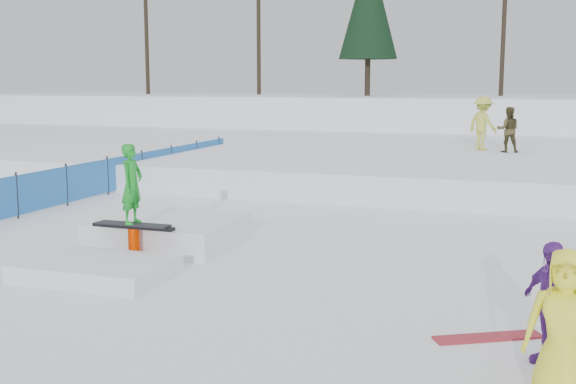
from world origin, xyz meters
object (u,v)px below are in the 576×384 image
(safety_fence, at_px, (108,176))
(spectator_purple, at_px, (550,303))
(walker_ygreen, at_px, (483,123))
(walker_olive, at_px, (508,130))
(jib_rail_feature, at_px, (150,238))
(spectator_yellow, at_px, (564,327))

(safety_fence, bearing_deg, spectator_purple, -37.94)
(walker_ygreen, bearing_deg, walker_olive, -173.41)
(walker_olive, height_order, jib_rail_feature, walker_olive)
(spectator_purple, xyz_separation_m, jib_rail_feature, (-6.97, 3.23, -0.41))
(safety_fence, distance_m, spectator_yellow, 15.56)
(spectator_purple, relative_size, jib_rail_feature, 0.33)
(spectator_purple, bearing_deg, walker_ygreen, 147.20)
(spectator_yellow, bearing_deg, spectator_purple, 104.44)
(walker_ygreen, height_order, spectator_yellow, walker_ygreen)
(spectator_purple, xyz_separation_m, spectator_yellow, (0.11, -1.02, 0.07))
(walker_ygreen, bearing_deg, jib_rail_feature, 111.74)
(walker_olive, distance_m, spectator_yellow, 18.29)
(safety_fence, xyz_separation_m, jib_rail_feature, (4.72, -5.89, -0.25))
(walker_olive, distance_m, spectator_purple, 17.27)
(safety_fence, xyz_separation_m, spectator_purple, (11.69, -9.11, 0.17))
(spectator_purple, bearing_deg, walker_olive, 144.50)
(jib_rail_feature, bearing_deg, safety_fence, 128.71)
(spectator_purple, relative_size, spectator_yellow, 0.91)
(jib_rail_feature, bearing_deg, spectator_purple, -24.83)
(safety_fence, relative_size, walker_ygreen, 8.53)
(spectator_yellow, bearing_deg, jib_rail_feature, 157.20)
(safety_fence, distance_m, spectator_purple, 14.82)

